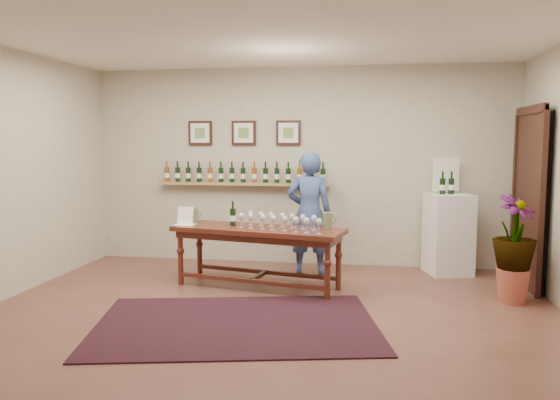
# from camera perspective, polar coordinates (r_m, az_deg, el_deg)

# --- Properties ---
(ground) EXTENTS (6.00, 6.00, 0.00)m
(ground) POSITION_cam_1_polar(r_m,az_deg,el_deg) (5.61, -1.34, -12.11)
(ground) COLOR brown
(ground) RESTS_ON ground
(room_shell) EXTENTS (6.00, 6.00, 6.00)m
(room_shell) POSITION_cam_1_polar(r_m,az_deg,el_deg) (7.22, 18.20, 0.76)
(room_shell) COLOR beige
(room_shell) RESTS_ON ground
(rug) EXTENTS (3.00, 2.31, 0.01)m
(rug) POSITION_cam_1_polar(r_m,az_deg,el_deg) (5.41, -4.59, -12.78)
(rug) COLOR #41130B
(rug) RESTS_ON ground
(tasting_table) EXTENTS (2.15, 1.07, 0.73)m
(tasting_table) POSITION_cam_1_polar(r_m,az_deg,el_deg) (6.57, -2.32, -3.84)
(tasting_table) COLOR #421C10
(tasting_table) RESTS_ON ground
(table_glasses) EXTENTS (1.36, 0.71, 0.18)m
(table_glasses) POSITION_cam_1_polar(r_m,az_deg,el_deg) (6.44, -0.25, -2.20)
(table_glasses) COLOR silver
(table_glasses) RESTS_ON tasting_table
(table_bottles) EXTENTS (0.28, 0.21, 0.27)m
(table_bottles) POSITION_cam_1_polar(r_m,az_deg,el_deg) (6.74, -4.80, -1.49)
(table_bottles) COLOR black
(table_bottles) RESTS_ON tasting_table
(pitcher_left) EXTENTS (0.13, 0.13, 0.20)m
(pitcher_left) POSITION_cam_1_polar(r_m,az_deg,el_deg) (6.97, -9.01, -1.60)
(pitcher_left) COLOR #647046
(pitcher_left) RESTS_ON tasting_table
(pitcher_right) EXTENTS (0.14, 0.14, 0.20)m
(pitcher_right) POSITION_cam_1_polar(r_m,az_deg,el_deg) (6.42, 5.00, -2.18)
(pitcher_right) COLOR #647046
(pitcher_right) RESTS_ON tasting_table
(menu_card) EXTENTS (0.25, 0.19, 0.22)m
(menu_card) POSITION_cam_1_polar(r_m,az_deg,el_deg) (6.86, -9.85, -1.63)
(menu_card) COLOR white
(menu_card) RESTS_ON tasting_table
(display_pedestal) EXTENTS (0.65, 0.65, 1.07)m
(display_pedestal) POSITION_cam_1_polar(r_m,az_deg,el_deg) (7.60, 17.17, -3.41)
(display_pedestal) COLOR white
(display_pedestal) RESTS_ON ground
(pedestal_bottles) EXTENTS (0.34, 0.17, 0.33)m
(pedestal_bottles) POSITION_cam_1_polar(r_m,az_deg,el_deg) (7.48, 17.05, 1.83)
(pedestal_bottles) COLOR black
(pedestal_bottles) RESTS_ON display_pedestal
(info_sign) EXTENTS (0.36, 0.11, 0.50)m
(info_sign) POSITION_cam_1_polar(r_m,az_deg,el_deg) (7.64, 16.95, 2.58)
(info_sign) COLOR white
(info_sign) RESTS_ON display_pedestal
(potted_plant) EXTENTS (0.76, 0.76, 1.02)m
(potted_plant) POSITION_cam_1_polar(r_m,az_deg,el_deg) (6.46, 23.27, -4.71)
(potted_plant) COLOR #A24936
(potted_plant) RESTS_ON ground
(person) EXTENTS (0.62, 0.43, 1.63)m
(person) POSITION_cam_1_polar(r_m,az_deg,el_deg) (7.19, 3.07, -1.40)
(person) COLOR #364D81
(person) RESTS_ON ground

